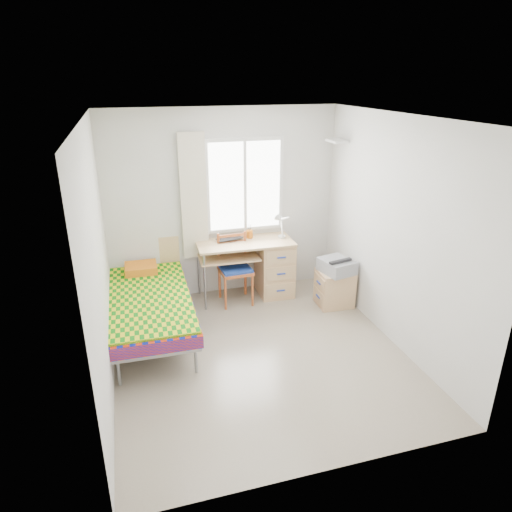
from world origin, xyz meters
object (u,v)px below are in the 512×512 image
(bed, at_px, (149,299))
(cabinet, at_px, (334,288))
(printer, at_px, (337,266))
(chair, at_px, (235,264))
(desk, at_px, (269,264))

(bed, height_order, cabinet, bed)
(cabinet, distance_m, printer, 0.35)
(bed, distance_m, cabinet, 2.48)
(bed, xyz_separation_m, chair, (1.20, 0.52, 0.11))
(bed, xyz_separation_m, cabinet, (2.48, 0.02, -0.19))
(cabinet, bearing_deg, printer, -86.97)
(bed, height_order, desk, bed)
(cabinet, xyz_separation_m, printer, (0.00, -0.03, 0.34))
(desk, xyz_separation_m, cabinet, (0.75, -0.60, -0.20))
(cabinet, bearing_deg, chair, 160.73)
(bed, distance_m, chair, 1.32)
(printer, bearing_deg, desk, 127.34)
(printer, bearing_deg, cabinet, 77.90)
(chair, bearing_deg, printer, -26.13)
(bed, relative_size, cabinet, 4.21)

